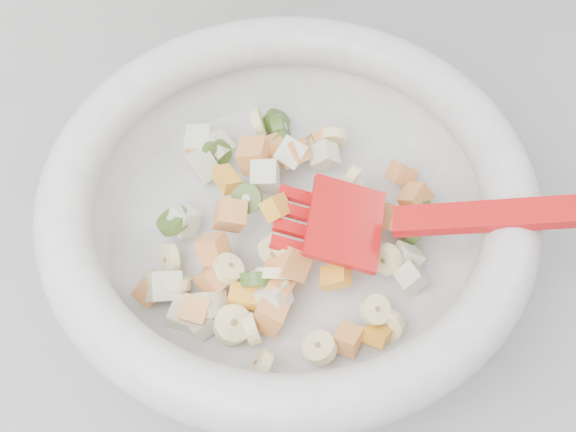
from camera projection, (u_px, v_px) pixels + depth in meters
name	position (u px, v px, depth m)	size (l,w,h in m)	color
mixing_bowl	(288.00, 210.00, 0.54)	(0.44, 0.36, 0.14)	silver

